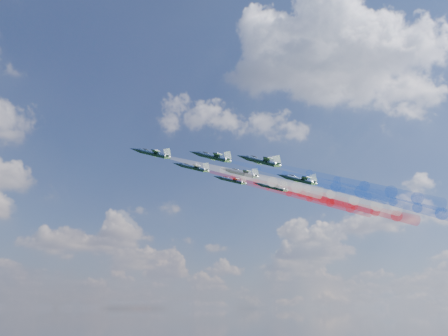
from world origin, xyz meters
TOP-DOWN VIEW (x-y plane):
  - jet_lead at (-13.72, 24.59)m, footprint 14.79×13.62m
  - trail_lead at (11.41, 13.69)m, footprint 42.92×22.00m
  - jet_inner_left at (-4.19, 9.43)m, footprint 14.79×13.62m
  - trail_inner_left at (20.95, -1.47)m, footprint 42.92×22.00m
  - jet_inner_right at (2.57, 28.98)m, footprint 14.79×13.62m
  - trail_inner_right at (27.70, 18.08)m, footprint 42.92×22.00m
  - jet_outer_left at (0.58, -4.29)m, footprint 14.79×13.62m
  - trail_outer_left at (25.71, -15.19)m, footprint 42.92×22.00m
  - jet_center_third at (9.71, 14.56)m, footprint 14.79×13.62m
  - trail_center_third at (34.85, 3.66)m, footprint 42.92×22.00m
  - jet_outer_right at (20.52, 33.07)m, footprint 14.79×13.62m
  - trail_outer_right at (45.66, 22.17)m, footprint 42.92×22.00m
  - jet_rear_left at (15.77, -2.04)m, footprint 14.79×13.62m
  - trail_rear_left at (40.91, -12.93)m, footprint 42.92×22.00m
  - jet_rear_right at (25.17, 18.43)m, footprint 14.79×13.62m
  - trail_rear_right at (50.30, 7.53)m, footprint 42.92×22.00m

SIDE VIEW (x-z plane):
  - trail_rear_left at x=40.91m, z-range 125.16..137.07m
  - trail_outer_left at x=25.71m, z-range 126.98..138.89m
  - trail_rear_right at x=50.30m, z-range 128.48..140.39m
  - trail_center_third at x=34.85m, z-range 129.52..141.44m
  - jet_rear_left at x=15.77m, z-range 132.64..138.90m
  - trail_inner_left at x=20.95m, z-range 130.56..142.47m
  - jet_outer_left at x=0.58m, z-range 134.46..140.72m
  - trail_outer_right at x=45.66m, z-range 132.94..144.86m
  - jet_rear_right at x=25.17m, z-range 135.96..142.22m
  - trail_inner_right at x=27.70m, z-range 133.27..145.18m
  - trail_lead at x=11.41m, z-range 133.49..145.40m
  - jet_center_third at x=9.71m, z-range 137.00..143.27m
  - jet_inner_left at x=-4.19m, z-range 138.04..144.30m
  - jet_outer_right at x=20.52m, z-range 140.42..146.69m
  - jet_inner_right at x=2.57m, z-range 140.75..147.01m
  - jet_lead at x=-13.72m, z-range 140.97..147.23m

